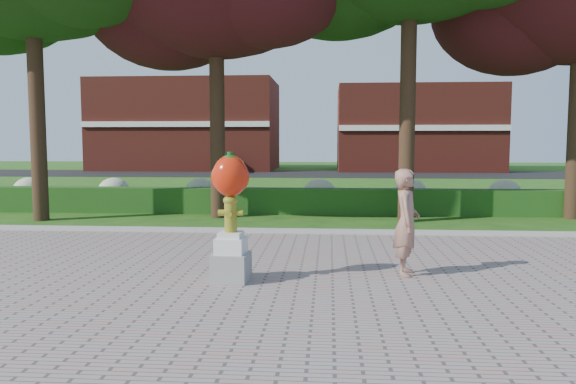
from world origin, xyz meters
name	(u,v)px	position (x,y,z in m)	size (l,w,h in m)	color
ground	(260,261)	(0.00, 0.00, 0.00)	(100.00, 100.00, 0.00)	#1E4E13
walkway	(219,329)	(0.00, -4.00, 0.02)	(40.00, 14.00, 0.04)	gray
curb	(275,232)	(0.00, 3.00, 0.07)	(40.00, 0.18, 0.15)	#ADADA5
lawn_hedge	(287,201)	(0.00, 7.00, 0.40)	(24.00, 0.70, 0.80)	#174212
hydrangea_row	(306,193)	(0.57, 8.00, 0.55)	(20.10, 1.10, 0.99)	#A9AD84
street	(310,174)	(0.00, 28.00, 0.01)	(50.00, 8.00, 0.02)	black
building_left	(188,126)	(-10.00, 34.00, 3.50)	(14.00, 8.00, 7.00)	maroon
building_right	(415,129)	(8.00, 34.00, 3.20)	(12.00, 8.00, 6.40)	maroon
hydrant_sculpture	(231,213)	(-0.25, -1.75, 1.14)	(0.61, 0.61, 2.09)	gray
woman	(406,222)	(2.62, -1.11, 0.94)	(0.65, 0.43, 1.79)	#9F6E5B
parked_car	(224,161)	(-6.32, 29.72, 0.80)	(1.83, 4.56, 1.55)	#3B3E42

